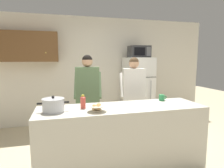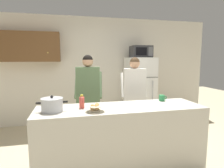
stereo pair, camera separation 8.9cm
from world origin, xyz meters
TOP-DOWN VIEW (x-y plane):
  - ground_plane at (0.00, 0.00)m, footprint 14.00×14.00m
  - back_wall_unit at (-0.24, 2.27)m, footprint 6.00×0.48m
  - kitchen_island at (0.00, 0.00)m, footprint 2.32×0.68m
  - refrigerator at (1.01, 1.85)m, footprint 0.64×0.68m
  - microwave at (1.01, 1.83)m, footprint 0.48×0.37m
  - person_near_pot at (-0.36, 0.92)m, footprint 0.55×0.48m
  - person_by_sink at (0.51, 0.87)m, footprint 0.55×0.48m
  - cooking_pot at (-0.92, -0.03)m, footprint 0.39×0.28m
  - coffee_mug at (0.74, 0.21)m, footprint 0.13×0.09m
  - bread_bowl at (-0.39, -0.16)m, footprint 0.25×0.25m
  - bottle_near_edge at (-0.54, 0.05)m, footprint 0.07×0.07m

SIDE VIEW (x-z plane):
  - ground_plane at x=0.00m, z-range 0.00..0.00m
  - kitchen_island at x=0.00m, z-range 0.00..0.92m
  - refrigerator at x=1.01m, z-range 0.00..1.62m
  - coffee_mug at x=0.74m, z-range 0.92..1.02m
  - bread_bowl at x=-0.39m, z-range 0.92..1.02m
  - person_by_sink at x=0.51m, z-range 0.20..1.81m
  - cooking_pot at x=-0.92m, z-range 0.90..1.11m
  - bottle_near_edge at x=-0.54m, z-range 0.92..1.10m
  - person_near_pot at x=-0.36m, z-range 0.21..1.86m
  - back_wall_unit at x=-0.24m, z-range 0.08..2.68m
  - microwave at x=1.01m, z-range 1.62..1.90m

